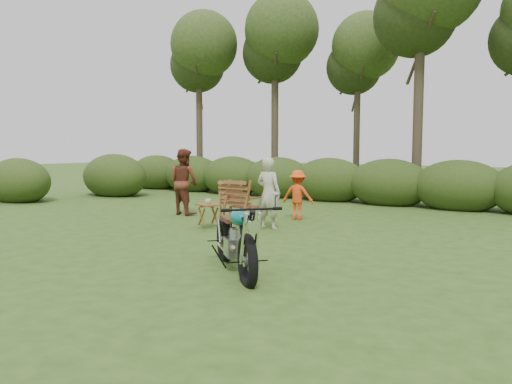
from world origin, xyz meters
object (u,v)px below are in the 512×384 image
Objects in this scene: motorcycle at (235,270)px; adult_b at (184,214)px; lawn_chair_right at (247,225)px; lawn_chair_left at (232,218)px; child at (298,219)px; cup at (208,201)px; adult_a at (268,229)px; side_table at (208,216)px.

adult_b is at bearing 179.95° from motorcycle.
lawn_chair_left is at bearing -37.68° from lawn_chair_right.
child is (-1.80, 4.81, 0.00)m from motorcycle.
adult_a reaches higher than cup.
cup is at bearing 25.79° from adult_a.
adult_b is (-4.63, 3.86, 0.00)m from motorcycle.
cup is (-2.77, 2.64, 0.58)m from motorcycle.
lawn_chair_right is at bearing 58.96° from side_table.
adult_a is 1.57m from child.
adult_a is at bearing 29.86° from side_table.
cup is at bearing 152.14° from adult_b.
adult_b is (-1.90, 1.26, -0.26)m from side_table.
motorcycle is at bearing -43.62° from cup.
lawn_chair_right is at bearing -12.28° from adult_a.
child is (2.84, 0.95, 0.00)m from adult_b.
cup is at bearing 54.87° from lawn_chair_right.
motorcycle is at bearing 114.38° from adult_a.
lawn_chair_right is at bearing 61.30° from child.
motorcycle is 16.29× the size of cup.
motorcycle reaches higher than lawn_chair_right.
adult_a reaches higher than child.
adult_b reaches higher than lawn_chair_left.
lawn_chair_left is 7.19× the size of cup.
lawn_chair_left is at bearing 108.14° from cup.
lawn_chair_left is 1.61m from side_table.
motorcycle is at bearing -43.58° from side_table.
adult_a reaches higher than lawn_chair_right.
motorcycle is 5.24m from lawn_chair_left.
lawn_chair_right is 1.10× the size of lawn_chair_left.
side_table is 0.44× the size of child.
adult_a is at bearing 168.75° from lawn_chair_right.
motorcycle is 2.06× the size of lawn_chair_right.
lawn_chair_left is 1.41m from adult_b.
motorcycle is 1.23× the size of adult_b.
adult_b is at bearing -12.53° from lawn_chair_right.
side_table is 0.34× the size of adult_a.
child reaches higher than lawn_chair_right.
adult_b reaches higher than side_table.
side_table is 0.32m from cup.
cup is 2.30m from adult_b.
adult_b is (-2.37, 0.49, 0.00)m from lawn_chair_right.
adult_b reaches higher than child.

